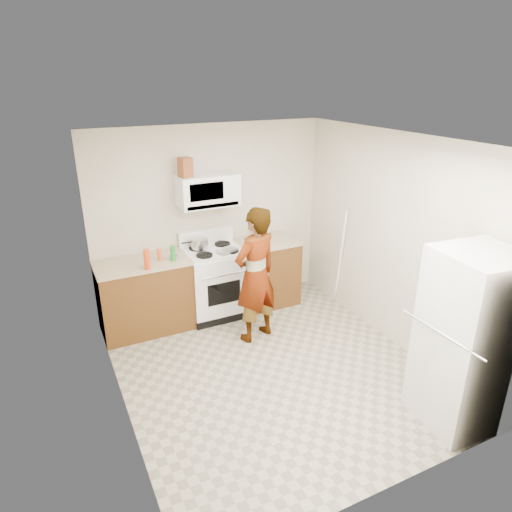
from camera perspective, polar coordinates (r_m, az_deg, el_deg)
floor at (r=5.26m, az=2.08°, el=-13.91°), size 3.60×3.60×0.00m
back_wall at (r=6.18m, az=-5.60°, el=4.59°), size 3.20×0.02×2.50m
right_wall at (r=5.53m, az=16.98°, el=1.61°), size 0.02×3.60×2.50m
cabinet_left at (r=5.95m, az=-13.70°, el=-5.00°), size 1.12×0.62×0.90m
counter_left at (r=5.75m, az=-14.12°, el=-0.84°), size 1.14×0.64×0.03m
cabinet_right at (r=6.46m, az=1.26°, el=-2.10°), size 0.80×0.62×0.90m
counter_right at (r=6.29m, az=1.29°, el=1.80°), size 0.82×0.64×0.03m
gas_range at (r=6.15m, az=-5.19°, el=-3.11°), size 0.76×0.65×1.13m
microwave at (r=5.86m, az=-6.05°, el=8.19°), size 0.76×0.38×0.40m
person at (r=5.42m, az=-0.05°, el=-2.44°), size 0.70×0.56×1.68m
fridge at (r=4.58m, az=25.05°, el=-9.54°), size 0.76×0.76×1.70m
kettle at (r=6.34m, az=0.59°, el=3.14°), size 0.18×0.18×0.21m
jug at (r=5.67m, az=-8.83°, el=10.90°), size 0.17×0.17×0.24m
saucepan at (r=5.99m, az=-7.09°, el=1.57°), size 0.24×0.24×0.12m
tray at (r=5.87m, az=-3.67°, el=0.66°), size 0.29×0.23×0.05m
bottle_spray at (r=5.47m, az=-13.48°, el=-0.43°), size 0.08×0.08×0.24m
bottle_hot_sauce at (r=5.71m, az=-11.99°, el=0.17°), size 0.05×0.05×0.15m
bottle_green_cap at (r=5.66m, az=-10.35°, el=0.33°), size 0.08×0.08×0.20m
pot_lid at (r=5.80m, az=-9.90°, el=-0.05°), size 0.27×0.27×0.01m
broom at (r=6.39m, az=10.52°, el=-0.20°), size 0.15×0.30×1.41m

